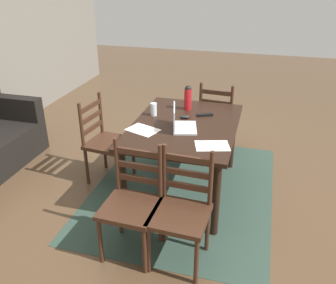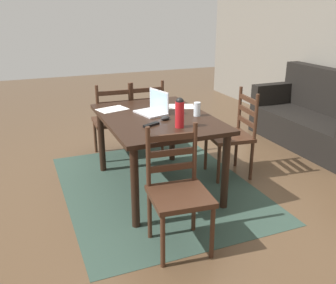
# 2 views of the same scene
# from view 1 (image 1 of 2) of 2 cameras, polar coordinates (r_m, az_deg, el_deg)

# --- Properties ---
(ground_plane) EXTENTS (14.00, 14.00, 0.00)m
(ground_plane) POSITION_cam_1_polar(r_m,az_deg,el_deg) (3.99, 2.43, -7.42)
(ground_plane) COLOR brown
(area_rug) EXTENTS (2.36, 1.88, 0.01)m
(area_rug) POSITION_cam_1_polar(r_m,az_deg,el_deg) (3.99, 2.43, -7.39)
(area_rug) COLOR #2D4238
(area_rug) RESTS_ON ground
(dining_table) EXTENTS (1.41, 1.02, 0.77)m
(dining_table) POSITION_cam_1_polar(r_m,az_deg,el_deg) (3.66, 2.63, 1.43)
(dining_table) COLOR black
(dining_table) RESTS_ON ground
(chair_left_far) EXTENTS (0.46, 0.46, 0.95)m
(chair_left_far) POSITION_cam_1_polar(r_m,az_deg,el_deg) (2.99, -5.68, -9.64)
(chair_left_far) COLOR #3D2316
(chair_left_far) RESTS_ON ground
(chair_right_near) EXTENTS (0.48, 0.48, 0.95)m
(chair_right_near) POSITION_cam_1_polar(r_m,az_deg,el_deg) (4.61, 7.80, 3.74)
(chair_right_near) COLOR #3D2316
(chair_right_near) RESTS_ON ground
(chair_far_head) EXTENTS (0.49, 0.49, 0.95)m
(chair_far_head) POSITION_cam_1_polar(r_m,az_deg,el_deg) (4.02, -9.76, 0.07)
(chair_far_head) COLOR #3D2316
(chair_far_head) RESTS_ON ground
(chair_left_near) EXTENTS (0.46, 0.46, 0.95)m
(chair_left_near) POSITION_cam_1_polar(r_m,az_deg,el_deg) (2.89, 2.08, -10.94)
(chair_left_near) COLOR #3D2316
(chair_left_near) RESTS_ON ground
(laptop) EXTENTS (0.36, 0.29, 0.23)m
(laptop) POSITION_cam_1_polar(r_m,az_deg,el_deg) (3.49, 1.95, 3.00)
(laptop) COLOR silver
(laptop) RESTS_ON dining_table
(water_bottle) EXTENTS (0.08, 0.08, 0.27)m
(water_bottle) POSITION_cam_1_polar(r_m,az_deg,el_deg) (3.96, 3.15, 7.07)
(water_bottle) COLOR red
(water_bottle) RESTS_ON dining_table
(drinking_glass) EXTENTS (0.07, 0.07, 0.14)m
(drinking_glass) POSITION_cam_1_polar(r_m,az_deg,el_deg) (3.81, -2.28, 5.16)
(drinking_glass) COLOR silver
(drinking_glass) RESTS_ON dining_table
(computer_mouse) EXTENTS (0.09, 0.11, 0.03)m
(computer_mouse) POSITION_cam_1_polar(r_m,az_deg,el_deg) (3.75, 2.69, 3.99)
(computer_mouse) COLOR black
(computer_mouse) RESTS_ON dining_table
(tv_remote) EXTENTS (0.11, 0.17, 0.02)m
(tv_remote) POSITION_cam_1_polar(r_m,az_deg,el_deg) (3.84, 5.82, 4.27)
(tv_remote) COLOR black
(tv_remote) RESTS_ON dining_table
(paper_stack_left) EXTENTS (0.30, 0.35, 0.00)m
(paper_stack_left) POSITION_cam_1_polar(r_m,az_deg,el_deg) (3.49, -3.99, 1.92)
(paper_stack_left) COLOR white
(paper_stack_left) RESTS_ON dining_table
(paper_stack_right) EXTENTS (0.28, 0.34, 0.00)m
(paper_stack_right) POSITION_cam_1_polar(r_m,az_deg,el_deg) (3.20, 6.98, -0.60)
(paper_stack_right) COLOR white
(paper_stack_right) RESTS_ON dining_table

